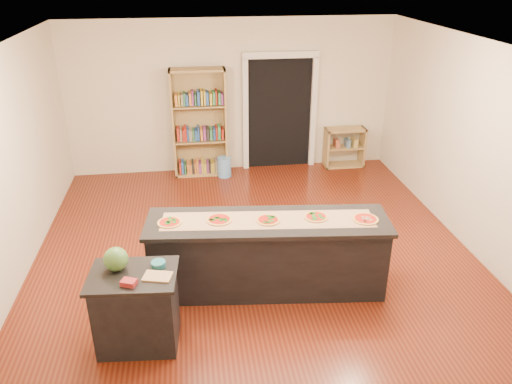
{
  "coord_description": "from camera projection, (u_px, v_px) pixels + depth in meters",
  "views": [
    {
      "loc": [
        -0.79,
        -5.53,
        3.73
      ],
      "look_at": [
        0.0,
        0.2,
        1.0
      ],
      "focal_mm": 35.0,
      "sensor_mm": 36.0,
      "label": 1
    }
  ],
  "objects": [
    {
      "name": "room",
      "position": [
        258.0,
        169.0,
        6.05
      ],
      "size": [
        6.0,
        7.0,
        2.8
      ],
      "color": "beige",
      "rests_on": "ground"
    },
    {
      "name": "doorway",
      "position": [
        280.0,
        106.0,
        9.35
      ],
      "size": [
        1.4,
        0.09,
        2.21
      ],
      "color": "black",
      "rests_on": "room"
    },
    {
      "name": "kitchen_island",
      "position": [
        268.0,
        255.0,
        6.02
      ],
      "size": [
        2.86,
        0.77,
        0.94
      ],
      "rotation": [
        0.0,
        0.0,
        -0.1
      ],
      "color": "black",
      "rests_on": "ground"
    },
    {
      "name": "side_counter",
      "position": [
        137.0,
        309.0,
        5.15
      ],
      "size": [
        0.88,
        0.64,
        0.87
      ],
      "rotation": [
        0.0,
        0.0,
        -0.08
      ],
      "color": "black",
      "rests_on": "ground"
    },
    {
      "name": "bookshelf",
      "position": [
        199.0,
        123.0,
        9.08
      ],
      "size": [
        0.99,
        0.35,
        1.98
      ],
      "primitive_type": "cube",
      "color": "tan",
      "rests_on": "ground"
    },
    {
      "name": "low_shelf",
      "position": [
        344.0,
        147.0,
        9.69
      ],
      "size": [
        0.77,
        0.33,
        0.77
      ],
      "primitive_type": "cube",
      "color": "tan",
      "rests_on": "ground"
    },
    {
      "name": "waste_bin",
      "position": [
        224.0,
        167.0,
        9.3
      ],
      "size": [
        0.26,
        0.26,
        0.37
      ],
      "primitive_type": "cylinder",
      "color": "#66A1E3",
      "rests_on": "ground"
    },
    {
      "name": "kraft_paper",
      "position": [
        268.0,
        220.0,
        5.83
      ],
      "size": [
        2.51,
        0.7,
        0.0
      ],
      "primitive_type": "cube",
      "rotation": [
        0.0,
        0.0,
        -0.1
      ],
      "color": "#9E7A52",
      "rests_on": "kitchen_island"
    },
    {
      "name": "watermelon",
      "position": [
        116.0,
        259.0,
        4.99
      ],
      "size": [
        0.25,
        0.25,
        0.25
      ],
      "primitive_type": "sphere",
      "color": "#144214",
      "rests_on": "side_counter"
    },
    {
      "name": "cutting_board",
      "position": [
        158.0,
        276.0,
        4.91
      ],
      "size": [
        0.31,
        0.25,
        0.02
      ],
      "primitive_type": "cube",
      "rotation": [
        0.0,
        0.0,
        -0.25
      ],
      "color": "tan",
      "rests_on": "side_counter"
    },
    {
      "name": "package_red",
      "position": [
        129.0,
        282.0,
        4.79
      ],
      "size": [
        0.17,
        0.15,
        0.05
      ],
      "primitive_type": "cube",
      "rotation": [
        0.0,
        0.0,
        -0.39
      ],
      "color": "maroon",
      "rests_on": "side_counter"
    },
    {
      "name": "package_teal",
      "position": [
        158.0,
        264.0,
        5.08
      ],
      "size": [
        0.15,
        0.15,
        0.06
      ],
      "primitive_type": "cylinder",
      "color": "#195966",
      "rests_on": "side_counter"
    },
    {
      "name": "pizza_a",
      "position": [
        169.0,
        222.0,
        5.75
      ],
      "size": [
        0.28,
        0.28,
        0.02
      ],
      "color": "tan",
      "rests_on": "kitchen_island"
    },
    {
      "name": "pizza_b",
      "position": [
        219.0,
        220.0,
        5.82
      ],
      "size": [
        0.3,
        0.3,
        0.02
      ],
      "color": "tan",
      "rests_on": "kitchen_island"
    },
    {
      "name": "pizza_c",
      "position": [
        268.0,
        220.0,
        5.81
      ],
      "size": [
        0.28,
        0.28,
        0.02
      ],
      "color": "tan",
      "rests_on": "kitchen_island"
    },
    {
      "name": "pizza_d",
      "position": [
        316.0,
        217.0,
        5.88
      ],
      "size": [
        0.3,
        0.3,
        0.02
      ],
      "color": "tan",
      "rests_on": "kitchen_island"
    },
    {
      "name": "pizza_e",
      "position": [
        365.0,
        219.0,
        5.83
      ],
      "size": [
        0.32,
        0.32,
        0.02
      ],
      "color": "tan",
      "rests_on": "kitchen_island"
    }
  ]
}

